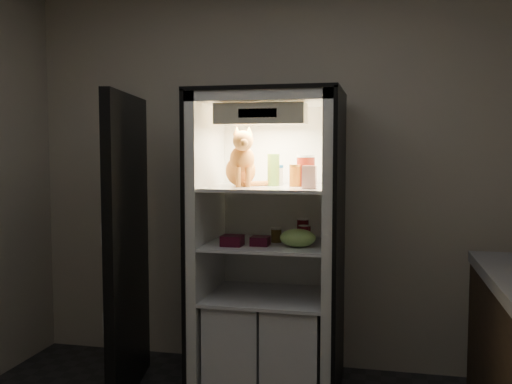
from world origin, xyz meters
TOP-DOWN VIEW (x-y plane):
  - room_shell at (0.00, 0.00)m, footprint 3.60×3.60m
  - refrigerator at (0.00, 1.38)m, footprint 0.90×0.72m
  - fridge_door at (-0.84, 1.11)m, footprint 0.22×0.87m
  - tabby_cat at (-0.16, 1.31)m, footprint 0.34×0.37m
  - parmesan_shaker at (0.03, 1.37)m, footprint 0.08×0.08m
  - mayo_tub at (0.03, 1.46)m, footprint 0.09×0.09m
  - salsa_jar at (0.17, 1.35)m, footprint 0.08×0.08m
  - pepper_jar at (0.23, 1.38)m, footprint 0.11×0.11m
  - cream_carton at (0.27, 1.18)m, footprint 0.08×0.08m
  - soda_can_a at (0.20, 1.44)m, footprint 0.07×0.07m
  - soda_can_b at (0.24, 1.32)m, footprint 0.06×0.06m
  - soda_can_c at (0.23, 1.27)m, footprint 0.07×0.07m
  - condiment_jar at (0.05, 1.34)m, footprint 0.07×0.07m
  - grape_bag at (0.20, 1.21)m, footprint 0.22×0.16m
  - berry_box_left at (-0.19, 1.17)m, footprint 0.12×0.12m
  - berry_box_right at (-0.02, 1.21)m, footprint 0.11×0.11m

SIDE VIEW (x-z plane):
  - refrigerator at x=0.00m, z-range -0.15..1.73m
  - fridge_door at x=-0.84m, z-range -0.01..1.84m
  - berry_box_right at x=-0.02m, z-range 0.94..0.99m
  - berry_box_left at x=-0.19m, z-range 0.94..1.00m
  - condiment_jar at x=0.05m, z-range 0.94..1.03m
  - grape_bag at x=0.20m, z-range 0.94..1.05m
  - soda_can_b at x=0.24m, z-range 0.94..1.05m
  - soda_can_c at x=0.23m, z-range 0.94..1.06m
  - soda_can_a at x=0.20m, z-range 0.94..1.08m
  - mayo_tub at x=0.03m, z-range 1.29..1.42m
  - cream_carton at x=0.27m, z-range 1.29..1.42m
  - salsa_jar at x=0.17m, z-range 1.29..1.42m
  - pepper_jar at x=0.23m, z-range 1.29..1.48m
  - parmesan_shaker at x=0.03m, z-range 1.29..1.49m
  - tabby_cat at x=-0.16m, z-range 1.24..1.61m
  - room_shell at x=0.00m, z-range -0.18..3.42m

